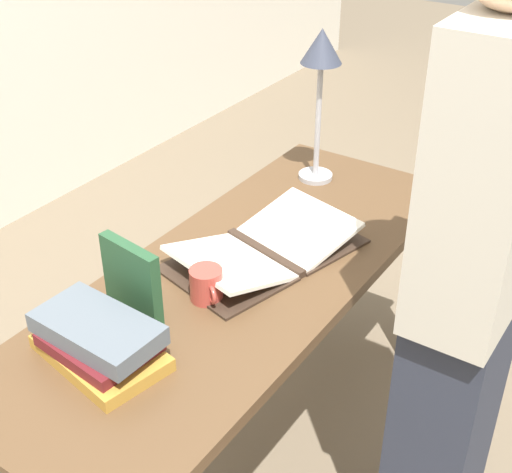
% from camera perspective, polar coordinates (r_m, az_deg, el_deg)
% --- Properties ---
extents(ground_plane, '(12.00, 12.00, 0.00)m').
position_cam_1_polar(ground_plane, '(2.38, -0.88, -17.28)').
color(ground_plane, '#70604C').
extents(reading_desk, '(1.58, 0.59, 0.72)m').
position_cam_1_polar(reading_desk, '(1.96, -1.02, -5.25)').
color(reading_desk, brown).
rests_on(reading_desk, ground_plane).
extents(open_book, '(0.59, 0.42, 0.07)m').
position_cam_1_polar(open_book, '(1.95, 0.74, -1.01)').
color(open_book, '#38281E').
rests_on(open_book, reading_desk).
extents(book_stack_tall, '(0.24, 0.33, 0.11)m').
position_cam_1_polar(book_stack_tall, '(1.63, -12.44, -8.14)').
color(book_stack_tall, '#BC8933').
rests_on(book_stack_tall, reading_desk).
extents(book_standing_upright, '(0.05, 0.18, 0.21)m').
position_cam_1_polar(book_standing_upright, '(1.70, -9.89, -3.64)').
color(book_standing_upright, '#234C2D').
rests_on(book_standing_upright, reading_desk).
extents(reading_lamp, '(0.13, 0.13, 0.49)m').
position_cam_1_polar(reading_lamp, '(2.23, 5.21, 13.54)').
color(reading_lamp, '#ADADB2').
rests_on(reading_lamp, reading_desk).
extents(coffee_mug, '(0.09, 0.10, 0.09)m').
position_cam_1_polar(coffee_mug, '(1.78, -3.99, -3.86)').
color(coffee_mug, '#B74238').
rests_on(coffee_mug, reading_desk).
extents(person_reader, '(0.36, 0.23, 1.68)m').
position_cam_1_polar(person_reader, '(1.68, 16.61, -4.39)').
color(person_reader, '#2D3342').
rests_on(person_reader, ground_plane).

